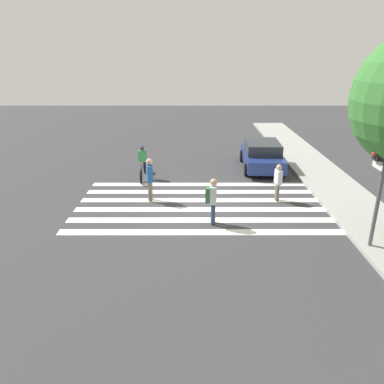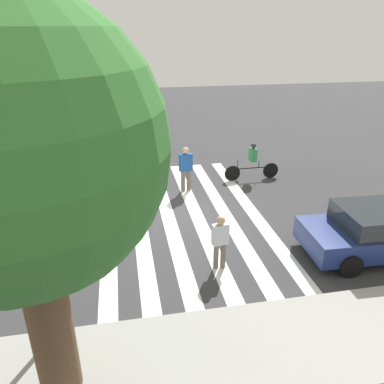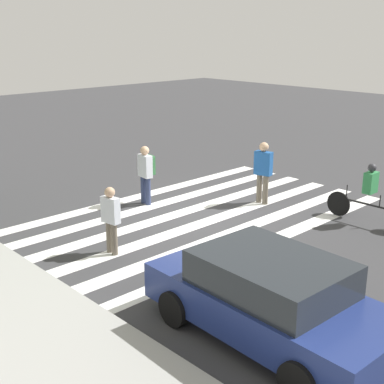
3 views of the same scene
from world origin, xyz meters
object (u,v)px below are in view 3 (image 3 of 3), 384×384
pedestrian_child_with_backpack (111,217)px  car_parked_far_curb (270,298)px  pedestrian_adult_blue_shirt (263,169)px  cyclist_far_lane (370,192)px  pedestrian_adult_yellow_jacket (146,170)px

pedestrian_child_with_backpack → car_parked_far_curb: (-4.66, 0.16, -0.15)m
pedestrian_adult_blue_shirt → car_parked_far_curb: pedestrian_adult_blue_shirt is taller
pedestrian_child_with_backpack → car_parked_far_curb: size_ratio=0.36×
cyclist_far_lane → car_parked_far_curb: cyclist_far_lane is taller
pedestrian_adult_yellow_jacket → car_parked_far_curb: pedestrian_adult_yellow_jacket is taller
pedestrian_adult_yellow_jacket → cyclist_far_lane: size_ratio=0.72×
cyclist_far_lane → car_parked_far_curb: size_ratio=0.55×
pedestrian_adult_blue_shirt → car_parked_far_curb: (-4.64, 5.50, -0.29)m
pedestrian_adult_yellow_jacket → pedestrian_child_with_backpack: bearing=135.3°
pedestrian_child_with_backpack → pedestrian_adult_blue_shirt: 5.34m
pedestrian_adult_yellow_jacket → pedestrian_adult_blue_shirt: 3.38m
pedestrian_adult_blue_shirt → cyclist_far_lane: size_ratio=0.76×
car_parked_far_curb → pedestrian_child_with_backpack: bearing=0.2°
pedestrian_child_with_backpack → pedestrian_adult_blue_shirt: size_ratio=0.87×
pedestrian_child_with_backpack → car_parked_far_curb: bearing=-10.8°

